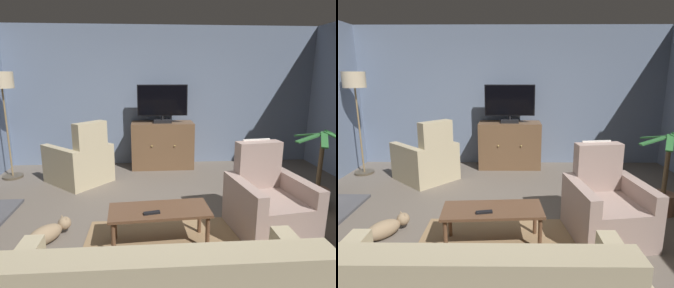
# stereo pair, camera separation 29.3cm
# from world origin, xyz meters

# --- Properties ---
(ground_plane) EXTENTS (6.71, 6.22, 0.04)m
(ground_plane) POSITION_xyz_m (0.00, 0.00, -0.02)
(ground_plane) COLOR #665B51
(wall_back) EXTENTS (6.71, 0.10, 2.73)m
(wall_back) POSITION_xyz_m (0.00, 2.86, 1.37)
(wall_back) COLOR slate
(wall_back) RESTS_ON ground_plane
(rug_central) EXTENTS (2.13, 1.67, 0.01)m
(rug_central) POSITION_xyz_m (0.02, -0.57, 0.01)
(rug_central) COLOR #8E704C
(rug_central) RESTS_ON ground_plane
(tv_cabinet) EXTENTS (1.20, 0.56, 0.90)m
(tv_cabinet) POSITION_xyz_m (-0.04, 2.51, 0.43)
(tv_cabinet) COLOR #4A3523
(tv_cabinet) RESTS_ON ground_plane
(television) EXTENTS (0.95, 0.20, 0.72)m
(television) POSITION_xyz_m (-0.04, 2.46, 1.28)
(television) COLOR black
(television) RESTS_ON tv_cabinet
(coffee_table) EXTENTS (1.10, 0.52, 0.42)m
(coffee_table) POSITION_xyz_m (-0.23, -0.29, 0.37)
(coffee_table) COLOR brown
(coffee_table) RESTS_ON ground_plane
(tv_remote) EXTENTS (0.18, 0.08, 0.02)m
(tv_remote) POSITION_xyz_m (-0.31, -0.40, 0.43)
(tv_remote) COLOR black
(tv_remote) RESTS_ON coffee_table
(armchair_angled_to_table) EXTENTS (0.92, 0.96, 1.03)m
(armchair_angled_to_table) POSITION_xyz_m (1.06, -0.06, 0.33)
(armchair_angled_to_table) COLOR #A3897F
(armchair_angled_to_table) RESTS_ON ground_plane
(armchair_in_far_corner) EXTENTS (1.23, 1.22, 1.07)m
(armchair_in_far_corner) POSITION_xyz_m (-1.49, 1.76, 0.34)
(armchair_in_far_corner) COLOR tan
(armchair_in_far_corner) RESTS_ON ground_plane
(potted_plant_leafy_by_curtain) EXTENTS (0.85, 0.79, 1.10)m
(potted_plant_leafy_by_curtain) POSITION_xyz_m (1.99, 0.49, 0.27)
(potted_plant_leafy_by_curtain) COLOR #99664C
(potted_plant_leafy_by_curtain) RESTS_ON ground_plane
(cat) EXTENTS (0.54, 0.59, 0.22)m
(cat) POSITION_xyz_m (-1.45, -0.14, 0.10)
(cat) COLOR #937A5B
(cat) RESTS_ON ground_plane
(floor_lamp) EXTENTS (0.39, 0.39, 1.86)m
(floor_lamp) POSITION_xyz_m (-2.76, 2.06, 1.52)
(floor_lamp) COLOR #4C4233
(floor_lamp) RESTS_ON ground_plane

